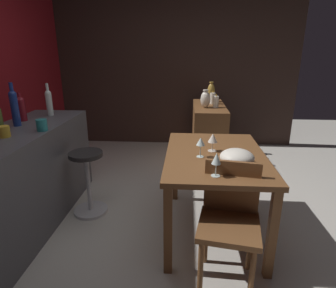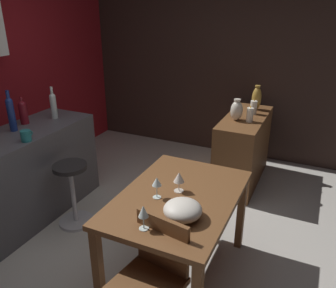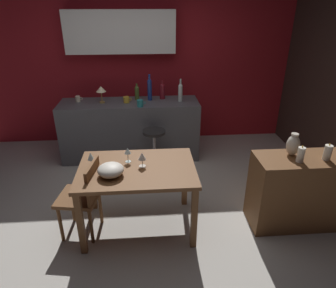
% 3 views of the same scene
% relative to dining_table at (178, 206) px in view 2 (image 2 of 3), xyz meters
% --- Properties ---
extents(ground_plane, '(9.00, 9.00, 0.00)m').
position_rel_dining_table_xyz_m(ground_plane, '(0.06, 0.36, -0.64)').
color(ground_plane, '#B7B2A8').
extents(wall_side_right, '(0.10, 4.40, 2.60)m').
position_rel_dining_table_xyz_m(wall_side_right, '(2.61, 0.66, 0.66)').
color(wall_side_right, '#33231E').
rests_on(wall_side_right, ground_plane).
extents(dining_table, '(1.19, 0.82, 0.74)m').
position_rel_dining_table_xyz_m(dining_table, '(0.00, 0.00, 0.00)').
color(dining_table, brown).
rests_on(dining_table, ground_plane).
extents(kitchen_counter, '(2.10, 0.60, 0.90)m').
position_rel_dining_table_xyz_m(kitchen_counter, '(-0.14, 1.72, -0.19)').
color(kitchen_counter, '#4C4C51').
rests_on(kitchen_counter, ground_plane).
extents(sideboard_cabinet, '(1.10, 0.44, 0.82)m').
position_rel_dining_table_xyz_m(sideboard_cabinet, '(1.78, -0.07, -0.23)').
color(sideboard_cabinet, brown).
rests_on(sideboard_cabinet, ground_plane).
extents(chair_near_window, '(0.46, 0.46, 0.84)m').
position_rel_dining_table_xyz_m(chair_near_window, '(-0.55, -0.06, -0.17)').
color(chair_near_window, brown).
rests_on(chair_near_window, ground_plane).
extents(bar_stool, '(0.34, 0.34, 0.64)m').
position_rel_dining_table_xyz_m(bar_stool, '(0.21, 1.20, -0.30)').
color(bar_stool, '#262323').
rests_on(bar_stool, ground_plane).
extents(wine_glass_left, '(0.08, 0.08, 0.16)m').
position_rel_dining_table_xyz_m(wine_glass_left, '(0.05, 0.02, 0.21)').
color(wine_glass_left, silver).
rests_on(wine_glass_left, dining_table).
extents(wine_glass_right, '(0.06, 0.06, 0.17)m').
position_rel_dining_table_xyz_m(wine_glass_right, '(-0.46, 0.04, 0.22)').
color(wine_glass_right, silver).
rests_on(wine_glass_right, dining_table).
extents(wine_glass_center, '(0.07, 0.07, 0.16)m').
position_rel_dining_table_xyz_m(wine_glass_center, '(-0.09, 0.13, 0.22)').
color(wine_glass_center, silver).
rests_on(wine_glass_center, dining_table).
extents(fruit_bowl, '(0.26, 0.26, 0.12)m').
position_rel_dining_table_xyz_m(fruit_bowl, '(-0.25, -0.14, 0.16)').
color(fruit_bowl, beige).
rests_on(fruit_bowl, dining_table).
extents(wine_bottle_ruby, '(0.08, 0.08, 0.28)m').
position_rel_dining_table_xyz_m(wine_bottle_ruby, '(0.37, 1.86, 0.39)').
color(wine_bottle_ruby, maroon).
rests_on(wine_bottle_ruby, kitchen_counter).
extents(wine_bottle_cobalt, '(0.07, 0.07, 0.39)m').
position_rel_dining_table_xyz_m(wine_bottle_cobalt, '(0.18, 1.80, 0.44)').
color(wine_bottle_cobalt, navy).
rests_on(wine_bottle_cobalt, kitchen_counter).
extents(wine_bottle_clear, '(0.07, 0.07, 0.34)m').
position_rel_dining_table_xyz_m(wine_bottle_clear, '(0.64, 1.70, 0.41)').
color(wine_bottle_clear, silver).
rests_on(wine_bottle_clear, kitchen_counter).
extents(cup_teal, '(0.12, 0.09, 0.10)m').
position_rel_dining_table_xyz_m(cup_teal, '(0.03, 1.49, 0.31)').
color(cup_teal, teal).
rests_on(cup_teal, kitchen_counter).
extents(pillar_candle_tall, '(0.07, 0.07, 0.18)m').
position_rel_dining_table_xyz_m(pillar_candle_tall, '(1.63, -0.15, 0.25)').
color(pillar_candle_tall, white).
rests_on(pillar_candle_tall, sideboard_cabinet).
extents(pillar_candle_short, '(0.08, 0.08, 0.18)m').
position_rel_dining_table_xyz_m(pillar_candle_short, '(1.92, -0.12, 0.26)').
color(pillar_candle_short, white).
rests_on(pillar_candle_short, sideboard_cabinet).
extents(vase_brass, '(0.11, 0.11, 0.30)m').
position_rel_dining_table_xyz_m(vase_brass, '(2.11, -0.11, 0.32)').
color(vase_brass, '#B78C38').
rests_on(vase_brass, sideboard_cabinet).
extents(vase_ceramic_ivory, '(0.13, 0.13, 0.24)m').
position_rel_dining_table_xyz_m(vase_ceramic_ivory, '(1.61, -0.00, 0.29)').
color(vase_ceramic_ivory, beige).
rests_on(vase_ceramic_ivory, sideboard_cabinet).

